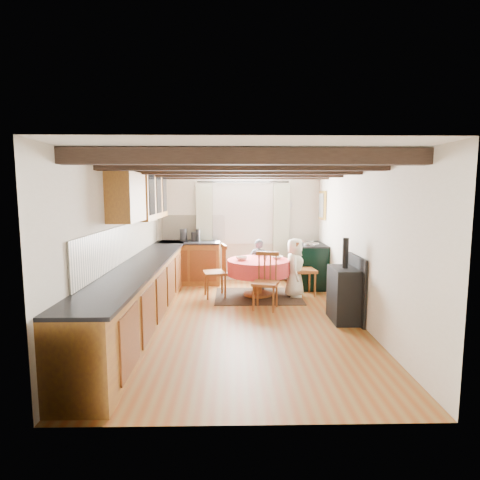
{
  "coord_description": "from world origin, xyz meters",
  "views": [
    {
      "loc": [
        -0.13,
        -5.78,
        1.96
      ],
      "look_at": [
        0.0,
        0.8,
        1.15
      ],
      "focal_mm": 28.7,
      "sensor_mm": 36.0,
      "label": 1
    }
  ],
  "objects_px": {
    "dining_table": "(258,278)",
    "chair_right": "(304,268)",
    "cast_iron_stove": "(345,280)",
    "child_far": "(259,264)",
    "child_right": "(295,268)",
    "aga_range": "(308,264)",
    "cup": "(265,258)",
    "chair_near": "(265,281)",
    "chair_left": "(215,271)"
  },
  "relations": [
    {
      "from": "dining_table",
      "to": "chair_right",
      "type": "height_order",
      "value": "chair_right"
    },
    {
      "from": "cast_iron_stove",
      "to": "child_far",
      "type": "relative_size",
      "value": 1.26
    },
    {
      "from": "child_far",
      "to": "dining_table",
      "type": "bearing_deg",
      "value": 102.71
    },
    {
      "from": "child_right",
      "to": "aga_range",
      "type": "bearing_deg",
      "value": -17.19
    },
    {
      "from": "child_far",
      "to": "child_right",
      "type": "distance_m",
      "value": 0.91
    },
    {
      "from": "cast_iron_stove",
      "to": "child_right",
      "type": "bearing_deg",
      "value": 111.17
    },
    {
      "from": "cast_iron_stove",
      "to": "cup",
      "type": "height_order",
      "value": "cast_iron_stove"
    },
    {
      "from": "chair_near",
      "to": "chair_right",
      "type": "distance_m",
      "value": 1.2
    },
    {
      "from": "cup",
      "to": "aga_range",
      "type": "bearing_deg",
      "value": 39.04
    },
    {
      "from": "dining_table",
      "to": "child_far",
      "type": "xyz_separation_m",
      "value": [
        0.05,
        0.61,
        0.16
      ]
    },
    {
      "from": "dining_table",
      "to": "chair_right",
      "type": "bearing_deg",
      "value": 4.58
    },
    {
      "from": "child_right",
      "to": "cup",
      "type": "distance_m",
      "value": 0.59
    },
    {
      "from": "chair_near",
      "to": "aga_range",
      "type": "height_order",
      "value": "chair_near"
    },
    {
      "from": "chair_right",
      "to": "cast_iron_stove",
      "type": "bearing_deg",
      "value": -171.96
    },
    {
      "from": "cast_iron_stove",
      "to": "child_far",
      "type": "xyz_separation_m",
      "value": [
        -1.17,
        2.04,
        -0.13
      ]
    },
    {
      "from": "chair_left",
      "to": "child_right",
      "type": "bearing_deg",
      "value": 77.68
    },
    {
      "from": "chair_near",
      "to": "child_right",
      "type": "xyz_separation_m",
      "value": [
        0.62,
        0.77,
        0.07
      ]
    },
    {
      "from": "chair_right",
      "to": "child_right",
      "type": "distance_m",
      "value": 0.22
    },
    {
      "from": "chair_near",
      "to": "chair_left",
      "type": "bearing_deg",
      "value": 154.42
    },
    {
      "from": "chair_near",
      "to": "aga_range",
      "type": "xyz_separation_m",
      "value": [
        1.05,
        1.61,
        -0.02
      ]
    },
    {
      "from": "chair_near",
      "to": "dining_table",
      "type": "bearing_deg",
      "value": 111.07
    },
    {
      "from": "dining_table",
      "to": "cup",
      "type": "bearing_deg",
      "value": -3.16
    },
    {
      "from": "dining_table",
      "to": "cup",
      "type": "xyz_separation_m",
      "value": [
        0.12,
        -0.01,
        0.4
      ]
    },
    {
      "from": "aga_range",
      "to": "cup",
      "type": "distance_m",
      "value": 1.3
    },
    {
      "from": "chair_right",
      "to": "cup",
      "type": "relative_size",
      "value": 11.67
    },
    {
      "from": "chair_near",
      "to": "child_far",
      "type": "bearing_deg",
      "value": 107.04
    },
    {
      "from": "cast_iron_stove",
      "to": "cup",
      "type": "bearing_deg",
      "value": 127.69
    },
    {
      "from": "chair_left",
      "to": "cast_iron_stove",
      "type": "bearing_deg",
      "value": 44.02
    },
    {
      "from": "chair_near",
      "to": "child_far",
      "type": "xyz_separation_m",
      "value": [
        -0.02,
        1.43,
        0.03
      ]
    },
    {
      "from": "dining_table",
      "to": "chair_near",
      "type": "relative_size",
      "value": 1.21
    },
    {
      "from": "chair_near",
      "to": "chair_right",
      "type": "height_order",
      "value": "chair_right"
    },
    {
      "from": "chair_right",
      "to": "child_far",
      "type": "relative_size",
      "value": 1.03
    },
    {
      "from": "cast_iron_stove",
      "to": "child_far",
      "type": "bearing_deg",
      "value": 119.9
    },
    {
      "from": "chair_right",
      "to": "cup",
      "type": "distance_m",
      "value": 0.79
    },
    {
      "from": "chair_near",
      "to": "child_far",
      "type": "height_order",
      "value": "child_far"
    },
    {
      "from": "dining_table",
      "to": "chair_right",
      "type": "relative_size",
      "value": 1.11
    },
    {
      "from": "chair_right",
      "to": "cup",
      "type": "xyz_separation_m",
      "value": [
        -0.75,
        -0.08,
        0.22
      ]
    },
    {
      "from": "chair_right",
      "to": "aga_range",
      "type": "distance_m",
      "value": 0.77
    },
    {
      "from": "aga_range",
      "to": "child_right",
      "type": "height_order",
      "value": "child_right"
    },
    {
      "from": "dining_table",
      "to": "aga_range",
      "type": "distance_m",
      "value": 1.37
    },
    {
      "from": "chair_right",
      "to": "cast_iron_stove",
      "type": "height_order",
      "value": "cast_iron_stove"
    },
    {
      "from": "chair_right",
      "to": "child_far",
      "type": "height_order",
      "value": "chair_right"
    },
    {
      "from": "cast_iron_stove",
      "to": "child_far",
      "type": "distance_m",
      "value": 2.36
    },
    {
      "from": "chair_near",
      "to": "chair_left",
      "type": "relative_size",
      "value": 0.96
    },
    {
      "from": "cast_iron_stove",
      "to": "cup",
      "type": "xyz_separation_m",
      "value": [
        -1.1,
        1.42,
        0.11
      ]
    },
    {
      "from": "cup",
      "to": "child_far",
      "type": "bearing_deg",
      "value": 96.89
    },
    {
      "from": "chair_near",
      "to": "cast_iron_stove",
      "type": "xyz_separation_m",
      "value": [
        1.16,
        -0.61,
        0.16
      ]
    },
    {
      "from": "aga_range",
      "to": "child_right",
      "type": "xyz_separation_m",
      "value": [
        -0.43,
        -0.84,
        0.1
      ]
    },
    {
      "from": "chair_near",
      "to": "cast_iron_stove",
      "type": "distance_m",
      "value": 1.32
    },
    {
      "from": "chair_right",
      "to": "dining_table",
      "type": "bearing_deg",
      "value": 89.53
    }
  ]
}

